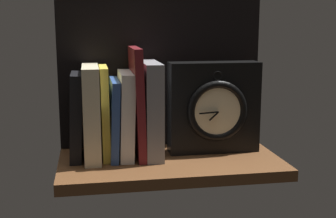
% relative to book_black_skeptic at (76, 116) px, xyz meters
% --- Properties ---
extents(ground_plane, '(0.51, 0.27, 0.03)m').
position_rel_book_black_skeptic_xyz_m(ground_plane, '(0.21, -0.04, -0.11)').
color(ground_plane, brown).
extents(back_panel, '(0.51, 0.01, 0.40)m').
position_rel_book_black_skeptic_xyz_m(back_panel, '(0.21, 0.09, 0.10)').
color(back_panel, black).
rests_on(back_panel, ground_plane).
extents(book_black_skeptic, '(0.03, 0.12, 0.20)m').
position_rel_book_black_skeptic_xyz_m(book_black_skeptic, '(0.00, 0.00, 0.00)').
color(book_black_skeptic, black).
rests_on(book_black_skeptic, ground_plane).
extents(book_cream_twain, '(0.04, 0.17, 0.22)m').
position_rel_book_black_skeptic_xyz_m(book_cream_twain, '(0.03, 0.00, 0.01)').
color(book_cream_twain, beige).
rests_on(book_cream_twain, ground_plane).
extents(book_yellow_seinlanguage, '(0.02, 0.12, 0.21)m').
position_rel_book_black_skeptic_xyz_m(book_yellow_seinlanguage, '(0.07, 0.00, 0.01)').
color(book_yellow_seinlanguage, gold).
rests_on(book_yellow_seinlanguage, ground_plane).
extents(book_blue_modern, '(0.03, 0.15, 0.18)m').
position_rel_book_black_skeptic_xyz_m(book_blue_modern, '(0.09, 0.00, -0.01)').
color(book_blue_modern, '#2D4C8E').
rests_on(book_blue_modern, ground_plane).
extents(book_white_catcher, '(0.04, 0.15, 0.20)m').
position_rel_book_black_skeptic_xyz_m(book_white_catcher, '(0.11, 0.00, 0.00)').
color(book_white_catcher, silver).
rests_on(book_white_catcher, ground_plane).
extents(book_maroon_dawkins, '(0.03, 0.16, 0.26)m').
position_rel_book_black_skeptic_xyz_m(book_maroon_dawkins, '(0.14, 0.00, 0.03)').
color(book_maroon_dawkins, maroon).
rests_on(book_maroon_dawkins, ground_plane).
extents(book_gray_chess, '(0.04, 0.17, 0.22)m').
position_rel_book_black_skeptic_xyz_m(book_gray_chess, '(0.17, 0.00, 0.01)').
color(book_gray_chess, gray).
rests_on(book_gray_chess, ground_plane).
extents(framed_clock, '(0.22, 0.07, 0.22)m').
position_rel_book_black_skeptic_xyz_m(framed_clock, '(0.33, -0.00, 0.01)').
color(framed_clock, black).
rests_on(framed_clock, ground_plane).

